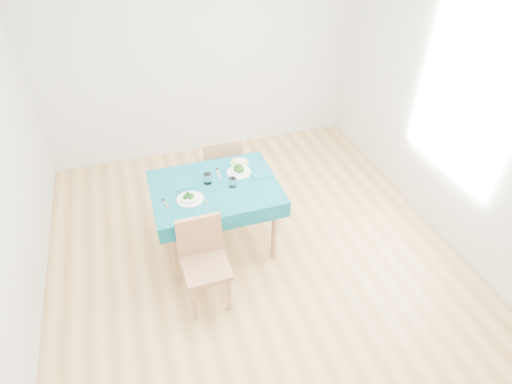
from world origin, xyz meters
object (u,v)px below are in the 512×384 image
object	(u,v)px
bowl_far	(239,170)
side_plate	(239,162)
bowl_near	(190,197)
table	(217,217)
chair_near	(206,263)
chair_far	(220,159)

from	to	relation	value
bowl_far	side_plate	world-z (taller)	bowl_far
bowl_near	table	bearing A→B (deg)	26.97
bowl_near	bowl_far	world-z (taller)	same
chair_near	chair_far	xyz separation A→B (m)	(0.49, 1.45, 0.04)
bowl_far	side_plate	distance (m)	0.18
table	bowl_near	distance (m)	0.51
chair_near	side_plate	size ratio (longest dim) A/B	5.42
chair_near	bowl_near	bearing A→B (deg)	89.73
table	side_plate	xyz separation A→B (m)	(0.33, 0.31, 0.38)
chair_near	side_plate	distance (m)	1.17
bowl_far	side_plate	xyz separation A→B (m)	(0.05, 0.17, -0.03)
table	side_plate	world-z (taller)	side_plate
chair_near	chair_far	world-z (taller)	chair_far
chair_far	side_plate	xyz separation A→B (m)	(0.09, -0.47, 0.24)
chair_near	bowl_near	distance (m)	0.62
chair_near	bowl_near	world-z (taller)	chair_near
chair_near	bowl_near	xyz separation A→B (m)	(-0.00, 0.54, 0.31)
bowl_near	chair_far	bearing A→B (deg)	61.59
side_plate	chair_far	bearing A→B (deg)	101.23
table	chair_far	distance (m)	0.83
chair_far	bowl_near	bearing A→B (deg)	63.14
chair_near	bowl_far	distance (m)	1.02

